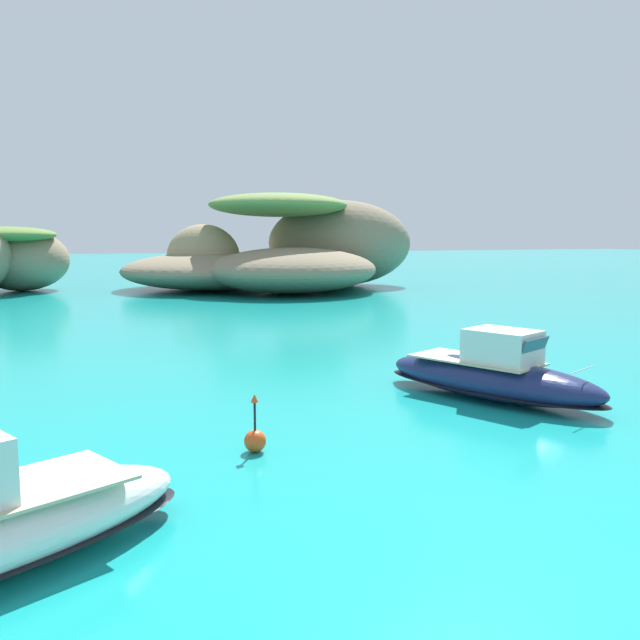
% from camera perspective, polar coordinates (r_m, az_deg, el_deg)
% --- Properties ---
extents(islet_large, '(35.49, 30.36, 9.56)m').
position_cam_1_polar(islet_large, '(66.92, -3.42, 5.75)').
color(islet_large, '#84755B').
rests_on(islet_large, ground).
extents(motorboat_navy, '(5.36, 8.22, 2.34)m').
position_cam_1_polar(motorboat_navy, '(22.49, 14.72, -4.67)').
color(motorboat_navy, navy).
rests_on(motorboat_navy, ground).
extents(channel_buoy, '(0.56, 0.56, 1.48)m').
position_cam_1_polar(channel_buoy, '(16.69, -5.67, -10.25)').
color(channel_buoy, '#E54C19').
rests_on(channel_buoy, ground).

